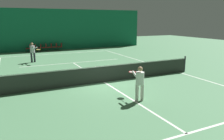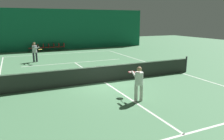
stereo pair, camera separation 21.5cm
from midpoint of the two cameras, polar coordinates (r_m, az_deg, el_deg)
ground_plane at (r=12.40m, az=-2.57°, el=-3.18°), size 60.00×60.00×0.00m
backdrop_curtain at (r=26.51m, az=-15.71°, el=10.08°), size 23.00×0.12×4.70m
court_line_baseline_far at (r=23.59m, az=-13.98°, el=4.15°), size 11.00×0.10×0.00m
court_line_service_far at (r=18.31m, az=-10.44°, el=1.88°), size 8.25×0.10×0.00m
court_line_service_near at (r=7.36m, az=18.12°, el=-15.55°), size 8.25×0.10×0.00m
court_line_sideline_right at (r=15.33m, az=16.72°, el=-0.59°), size 0.10×23.80×0.00m
court_line_centre at (r=12.40m, az=-2.57°, el=-3.17°), size 0.10×12.80×0.00m
tennis_net at (r=12.27m, az=-2.59°, el=-0.89°), size 12.00×0.10×1.07m
player_near at (r=9.41m, az=6.53°, el=-2.83°), size 0.56×1.33×1.53m
player_far at (r=19.25m, az=-20.30°, el=4.69°), size 0.80×1.37×1.63m
courtside_chair_0 at (r=25.78m, az=-21.17°, el=5.46°), size 0.44×0.44×0.84m
courtside_chair_1 at (r=25.83m, az=-19.89°, el=5.57°), size 0.44×0.44×0.84m
courtside_chair_2 at (r=25.89m, az=-18.61°, el=5.68°), size 0.44×0.44×0.84m
courtside_chair_3 at (r=25.96m, az=-17.34°, el=5.79°), size 0.44×0.44×0.84m
courtside_chair_4 at (r=26.05m, az=-16.08°, el=5.89°), size 0.44×0.44×0.84m
courtside_chair_5 at (r=26.15m, az=-14.83°, el=5.99°), size 0.44×0.44×0.84m
courtside_chair_6 at (r=26.27m, az=-13.58°, el=6.09°), size 0.44×0.44×0.84m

